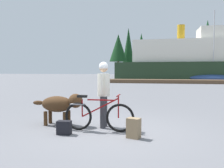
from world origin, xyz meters
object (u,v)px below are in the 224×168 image
Objects in this scene: bicycle at (98,116)px; sailboat_moored at (213,77)px; handbag_pannier at (64,128)px; backpack at (134,128)px; dog at (61,104)px; person_cyclist at (104,88)px; ferry_boat at (202,61)px.

bicycle is 0.18× the size of sailboat_moored.
sailboat_moored is (9.27, 28.22, 0.38)m from handbag_pannier.
backpack is at bearing 0.88° from handbag_pannier.
backpack is (2.06, -0.83, -0.35)m from dog.
dog is at bearing 159.82° from bicycle.
ferry_boat is at bearing 75.94° from person_cyclist.
ferry_boat is at bearing 77.77° from backpack.
handbag_pannier is at bearing -108.19° from sailboat_moored.
ferry_boat is (8.48, 31.76, 2.69)m from handbag_pannier.
ferry_boat is at bearing 102.59° from sailboat_moored.
handbag_pannier is at bearing -62.09° from dog.
ferry_boat is (8.94, 30.90, 2.28)m from dog.
ferry_boat is at bearing 73.87° from dog.
dog is (-1.15, 0.42, 0.19)m from bicycle.
sailboat_moored is (9.73, 27.36, -0.03)m from dog.
ferry_boat reaches higher than person_cyclist.
sailboat_moored reaches higher than person_cyclist.
handbag_pannier is 29.70m from sailboat_moored.
dog is 32.25m from ferry_boat.
ferry_boat is (7.74, 30.91, 1.83)m from person_cyclist.
backpack is (0.86, -0.83, -0.79)m from person_cyclist.
person_cyclist is 31.92m from ferry_boat.
person_cyclist is 1.19× the size of dog.
person_cyclist is (0.04, 0.42, 0.64)m from bicycle.
bicycle is 0.76m from person_cyclist.
backpack is at bearing -43.75° from person_cyclist.
bicycle is 29.08m from sailboat_moored.
backpack is 1.37× the size of handbag_pannier.
person_cyclist is at bearing -107.32° from sailboat_moored.
person_cyclist is 1.43m from backpack.
bicycle is at bearing 155.53° from backpack.
ferry_boat is 4.31m from sailboat_moored.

